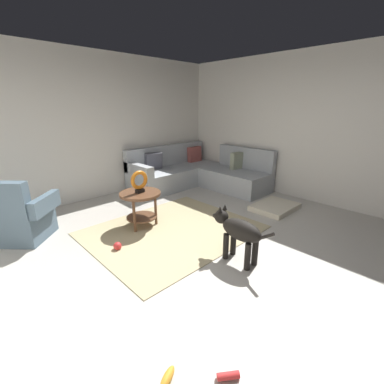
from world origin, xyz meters
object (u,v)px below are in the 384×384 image
armchair (20,218)px  dog_toy_rope (228,376)px  side_table (141,200)px  dog (238,231)px  dog_toy_ball (118,246)px  dog_bed_mat (275,207)px  sectional_couch (198,174)px  dog_toy_bone (167,378)px  torus_sculpture (139,181)px

armchair → dog_toy_rope: size_ratio=6.51×
side_table → dog: dog is taller
dog → dog_toy_ball: dog is taller
armchair → dog_toy_ball: bearing=-9.4°
dog → dog_bed_mat: bearing=16.9°
sectional_couch → dog: size_ratio=2.65×
armchair → dog_toy_rope: bearing=-35.8°
dog → sectional_couch: bearing=54.8°
dog → armchair: bearing=127.2°
armchair → dog_toy_bone: armchair is taller
sectional_couch → dog_toy_rope: (-3.00, -3.28, -0.27)m
armchair → torus_sculpture: bearing=17.2°
armchair → torus_sculpture: 1.64m
side_table → dog_toy_rope: (-0.92, -2.40, -0.39)m
torus_sculpture → dog_toy_ball: (-0.62, -0.37, -0.66)m
dog_toy_rope → dog: bearing=34.7°
side_table → dog_toy_bone: (-1.23, -2.13, -0.39)m
dog_bed_mat → dog_toy_ball: dog_toy_ball is taller
dog → dog_toy_ball: bearing=128.2°
side_table → dog: bearing=-79.7°
armchair → side_table: (1.41, -0.76, 0.09)m
side_table → dog_toy_rope: bearing=-111.0°
side_table → dog_toy_ball: (-0.62, -0.37, -0.37)m
armchair → side_table: 1.60m
torus_sculpture → dog_toy_rope: bearing=-111.0°
torus_sculpture → sectional_couch: bearing=22.8°
torus_sculpture → dog_toy_bone: size_ratio=1.81×
dog_bed_mat → dog_toy_rope: (-2.99, -1.34, -0.02)m
sectional_couch → dog_toy_rope: sectional_couch is taller
dog_bed_mat → dog_toy_ball: (-2.68, 0.69, 0.01)m
side_table → dog_toy_rope: 2.60m
sectional_couch → dog_toy_bone: bearing=-137.7°
side_table → dog_toy_bone: bearing=-120.0°
sectional_couch → armchair: 3.49m
sectional_couch → dog_bed_mat: size_ratio=2.81×
sectional_couch → torus_sculpture: 2.30m
torus_sculpture → dog_toy_rope: 2.66m
dog_toy_rope → dog_toy_bone: size_ratio=0.85×
dog → dog_toy_bone: size_ratio=4.71×
armchair → dog_bed_mat: (3.48, -1.82, -0.28)m
dog_toy_ball → dog_toy_rope: 2.05m
sectional_couch → dog_toy_bone: (-3.31, -3.00, -0.26)m
sectional_couch → torus_sculpture: size_ratio=6.90×
side_table → dog_toy_ball: size_ratio=5.79×
armchair → sectional_couch: bearing=47.5°
sectional_couch → dog: bearing=-126.4°
armchair → side_table: bearing=17.2°
torus_sculpture → dog_toy_ball: 0.98m
armchair → dog_toy_rope: armchair is taller
dog_bed_mat → dog: bearing=-164.2°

